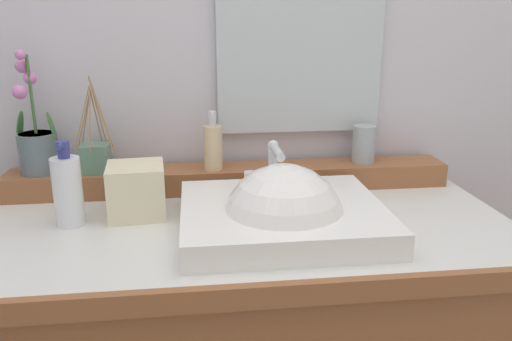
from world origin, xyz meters
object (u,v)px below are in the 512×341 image
Objects in this scene: lotion_bottle at (68,190)px; soap_dispenser at (213,146)px; potted_plant at (37,143)px; tumbler_cup at (364,144)px; sink_basin at (283,222)px; tissue_box at (136,190)px; reed_diffuser at (96,157)px.

soap_dispenser is at bearing 29.37° from lotion_bottle.
tumbler_cup is (0.87, -0.00, -0.03)m from potted_plant.
lotion_bottle reaches higher than sink_basin.
potted_plant is (-0.59, 0.31, 0.12)m from sink_basin.
tumbler_cup is at bearing 15.68° from tissue_box.
reed_diffuser is (-0.72, -0.01, -0.01)m from tumbler_cup.
tissue_box is (-0.61, -0.17, -0.05)m from tumbler_cup.
lotion_bottle is at bearing 168.62° from sink_basin.
reed_diffuser is (0.15, -0.01, -0.04)m from potted_plant.
tissue_box is (0.12, -0.16, -0.04)m from reed_diffuser.
potted_plant is 0.15m from reed_diffuser.
soap_dispenser is 0.42m from tumbler_cup.
soap_dispenser is 0.30m from reed_diffuser.
tissue_box is at bearing -54.17° from reed_diffuser.
soap_dispenser is (-0.14, 0.28, 0.11)m from sink_basin.
sink_basin is at bearing -11.38° from lotion_bottle.
soap_dispenser is at bearing 38.05° from tissue_box.
sink_basin is at bearing -33.78° from reed_diffuser.
soap_dispenser is (0.45, -0.03, -0.02)m from potted_plant.
lotion_bottle is 1.49× the size of tissue_box.
reed_diffuser is 0.20m from tissue_box.
tissue_box is at bearing -141.95° from soap_dispenser.
potted_plant is at bearing 146.46° from tissue_box.
tissue_box is (-0.19, -0.15, -0.07)m from soap_dispenser.
sink_basin is 1.77× the size of reed_diffuser.
potted_plant is at bearing 179.73° from tumbler_cup.
potted_plant is 0.45m from soap_dispenser.
sink_basin reaches higher than tissue_box.
sink_basin is 0.42m from tumbler_cup.
tumbler_cup is at bearing 47.55° from sink_basin.
soap_dispenser reaches higher than lotion_bottle.
reed_diffuser is 1.93× the size of tissue_box.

